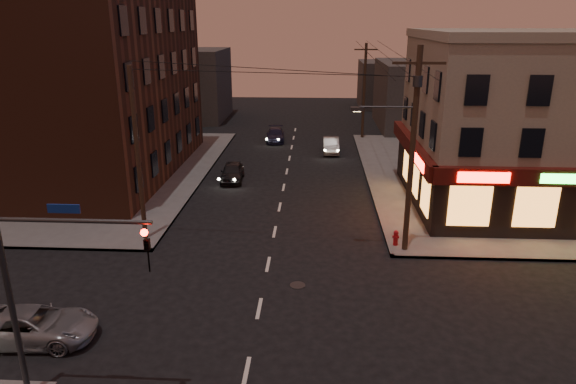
# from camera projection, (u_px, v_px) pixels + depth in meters

# --- Properties ---
(ground) EXTENTS (120.00, 120.00, 0.00)m
(ground) POSITION_uv_depth(u_px,v_px,m) (259.00, 308.00, 20.96)
(ground) COLOR black
(ground) RESTS_ON ground
(sidewalk_ne) EXTENTS (24.00, 28.00, 0.15)m
(sidewalk_ne) POSITION_uv_depth(u_px,v_px,m) (528.00, 178.00, 37.99)
(sidewalk_ne) COLOR #514F4C
(sidewalk_ne) RESTS_ON ground
(sidewalk_nw) EXTENTS (24.00, 28.00, 0.15)m
(sidewalk_nw) POSITION_uv_depth(u_px,v_px,m) (55.00, 171.00, 39.85)
(sidewalk_nw) COLOR #514F4C
(sidewalk_nw) RESTS_ON ground
(pizza_building) EXTENTS (15.85, 12.85, 10.50)m
(pizza_building) POSITION_uv_depth(u_px,v_px,m) (542.00, 121.00, 31.15)
(pizza_building) COLOR gray
(pizza_building) RESTS_ON sidewalk_ne
(brick_apartment) EXTENTS (12.00, 20.00, 13.00)m
(brick_apartment) POSITION_uv_depth(u_px,v_px,m) (89.00, 85.00, 37.57)
(brick_apartment) COLOR #472416
(brick_apartment) RESTS_ON sidewalk_nw
(bg_building_ne_a) EXTENTS (10.00, 12.00, 7.00)m
(bg_building_ne_a) POSITION_uv_depth(u_px,v_px,m) (426.00, 95.00, 55.09)
(bg_building_ne_a) COLOR #3F3D3A
(bg_building_ne_a) RESTS_ON ground
(bg_building_nw) EXTENTS (9.00, 10.00, 8.00)m
(bg_building_nw) POSITION_uv_depth(u_px,v_px,m) (187.00, 84.00, 60.11)
(bg_building_nw) COLOR #3F3D3A
(bg_building_nw) RESTS_ON ground
(bg_building_ne_b) EXTENTS (8.00, 8.00, 6.00)m
(bg_building_ne_b) POSITION_uv_depth(u_px,v_px,m) (390.00, 84.00, 68.60)
(bg_building_ne_b) COLOR #3F3D3A
(bg_building_ne_b) RESTS_ON ground
(utility_pole_main) EXTENTS (4.20, 0.44, 10.00)m
(utility_pole_main) POSITION_uv_depth(u_px,v_px,m) (411.00, 141.00, 24.27)
(utility_pole_main) COLOR #382619
(utility_pole_main) RESTS_ON sidewalk_ne
(utility_pole_far) EXTENTS (0.26, 0.26, 9.00)m
(utility_pole_far) POSITION_uv_depth(u_px,v_px,m) (364.00, 91.00, 49.41)
(utility_pole_far) COLOR #382619
(utility_pole_far) RESTS_ON sidewalk_ne
(utility_pole_west) EXTENTS (0.24, 0.24, 9.00)m
(utility_pole_west) POSITION_uv_depth(u_px,v_px,m) (138.00, 156.00, 25.98)
(utility_pole_west) COLOR #382619
(utility_pole_west) RESTS_ON sidewalk_nw
(traffic_signal) EXTENTS (4.49, 0.32, 6.47)m
(traffic_signal) POSITION_uv_depth(u_px,v_px,m) (41.00, 280.00, 14.62)
(traffic_signal) COLOR #333538
(traffic_signal) RESTS_ON ground
(suv_cross) EXTENTS (4.64, 2.29, 1.27)m
(suv_cross) POSITION_uv_depth(u_px,v_px,m) (33.00, 326.00, 18.67)
(suv_cross) COLOR gray
(suv_cross) RESTS_ON ground
(sedan_near) EXTENTS (1.76, 3.92, 1.31)m
(sedan_near) POSITION_uv_depth(u_px,v_px,m) (232.00, 172.00, 37.48)
(sedan_near) COLOR black
(sedan_near) RESTS_ON ground
(sedan_mid) EXTENTS (1.39, 3.92, 1.29)m
(sedan_mid) POSITION_uv_depth(u_px,v_px,m) (331.00, 145.00, 45.43)
(sedan_mid) COLOR gray
(sedan_mid) RESTS_ON ground
(sedan_far) EXTENTS (1.95, 4.29, 1.22)m
(sedan_far) POSITION_uv_depth(u_px,v_px,m) (275.00, 135.00, 49.65)
(sedan_far) COLOR black
(sedan_far) RESTS_ON ground
(fire_hydrant) EXTENTS (0.36, 0.36, 0.81)m
(fire_hydrant) POSITION_uv_depth(u_px,v_px,m) (396.00, 237.00, 26.37)
(fire_hydrant) COLOR maroon
(fire_hydrant) RESTS_ON sidewalk_ne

